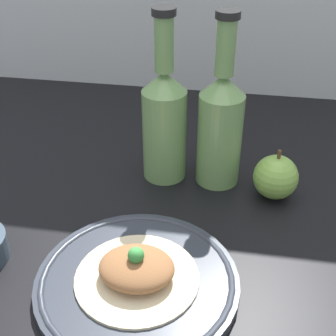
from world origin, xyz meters
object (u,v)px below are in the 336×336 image
at_px(cider_bottle_right, 220,124).
at_px(cider_bottle_left, 165,120).
at_px(plate, 137,281).
at_px(plated_food, 137,270).
at_px(apple, 276,177).

bearing_deg(cider_bottle_right, cider_bottle_left, 180.00).
xyz_separation_m(plate, cider_bottle_left, (-0.01, 0.27, 0.10)).
height_order(plated_food, cider_bottle_left, cider_bottle_left).
distance_m(plate, cider_bottle_left, 0.29).
height_order(plate, apple, apple).
distance_m(plated_food, apple, 0.30).
bearing_deg(plate, plated_food, 0.00).
bearing_deg(cider_bottle_left, cider_bottle_right, 0.00).
height_order(cider_bottle_left, apple, cider_bottle_left).
bearing_deg(apple, cider_bottle_right, 161.16).
bearing_deg(plate, cider_bottle_right, 72.68).
bearing_deg(plated_food, plate, 0.00).
distance_m(plate, cider_bottle_right, 0.30).
bearing_deg(plate, apple, 52.34).
distance_m(cider_bottle_left, apple, 0.21).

